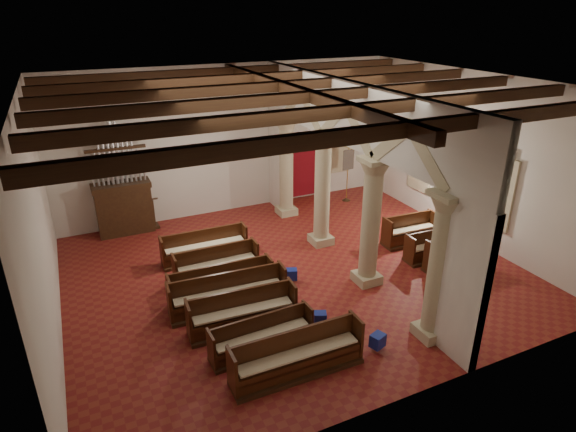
# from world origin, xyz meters

# --- Properties ---
(floor) EXTENTS (14.00, 14.00, 0.00)m
(floor) POSITION_xyz_m (0.00, 0.00, 0.00)
(floor) COLOR maroon
(floor) RESTS_ON ground
(ceiling) EXTENTS (14.00, 14.00, 0.00)m
(ceiling) POSITION_xyz_m (0.00, 0.00, 6.00)
(ceiling) COLOR black
(ceiling) RESTS_ON wall_back
(wall_back) EXTENTS (14.00, 0.02, 6.00)m
(wall_back) POSITION_xyz_m (0.00, 6.00, 3.00)
(wall_back) COLOR beige
(wall_back) RESTS_ON floor
(wall_front) EXTENTS (14.00, 0.02, 6.00)m
(wall_front) POSITION_xyz_m (0.00, -6.00, 3.00)
(wall_front) COLOR beige
(wall_front) RESTS_ON floor
(wall_left) EXTENTS (0.02, 12.00, 6.00)m
(wall_left) POSITION_xyz_m (-7.00, 0.00, 3.00)
(wall_left) COLOR beige
(wall_left) RESTS_ON floor
(wall_right) EXTENTS (0.02, 12.00, 6.00)m
(wall_right) POSITION_xyz_m (7.00, 0.00, 3.00)
(wall_right) COLOR beige
(wall_right) RESTS_ON floor
(ceiling_beams) EXTENTS (13.80, 11.80, 0.30)m
(ceiling_beams) POSITION_xyz_m (0.00, 0.00, 5.82)
(ceiling_beams) COLOR #392412
(ceiling_beams) RESTS_ON wall_back
(arcade) EXTENTS (0.90, 11.90, 6.00)m
(arcade) POSITION_xyz_m (1.80, 0.00, 3.56)
(arcade) COLOR tan
(arcade) RESTS_ON floor
(window_right_a) EXTENTS (0.03, 1.00, 2.20)m
(window_right_a) POSITION_xyz_m (6.98, -1.50, 2.20)
(window_right_a) COLOR #35795E
(window_right_a) RESTS_ON wall_right
(window_right_b) EXTENTS (0.03, 1.00, 2.20)m
(window_right_b) POSITION_xyz_m (6.98, 2.50, 2.20)
(window_right_b) COLOR #35795E
(window_right_b) RESTS_ON wall_right
(window_back) EXTENTS (1.00, 0.03, 2.20)m
(window_back) POSITION_xyz_m (5.00, 5.98, 2.20)
(window_back) COLOR #35795E
(window_back) RESTS_ON wall_back
(pipe_organ) EXTENTS (2.10, 0.85, 4.40)m
(pipe_organ) POSITION_xyz_m (-4.50, 5.50, 1.37)
(pipe_organ) COLOR #392412
(pipe_organ) RESTS_ON floor
(lectern) EXTENTS (0.54, 0.55, 1.31)m
(lectern) POSITION_xyz_m (-3.54, 5.49, 0.54)
(lectern) COLOR #352310
(lectern) RESTS_ON floor
(dossal_curtain) EXTENTS (1.80, 0.07, 2.17)m
(dossal_curtain) POSITION_xyz_m (3.50, 5.92, 1.17)
(dossal_curtain) COLOR maroon
(dossal_curtain) RESTS_ON floor
(processional_banner) EXTENTS (0.58, 0.74, 2.53)m
(processional_banner) POSITION_xyz_m (4.87, 4.74, 0.82)
(processional_banner) COLOR #392412
(processional_banner) RESTS_ON floor
(hymnal_box_a) EXTENTS (0.43, 0.39, 0.35)m
(hymnal_box_a) POSITION_xyz_m (0.22, -4.37, 0.28)
(hymnal_box_a) COLOR #163A99
(hymnal_box_a) RESTS_ON floor
(hymnal_box_b) EXTENTS (0.42, 0.38, 0.34)m
(hymnal_box_b) POSITION_xyz_m (-0.63, -2.90, 0.27)
(hymnal_box_b) COLOR navy
(hymnal_box_b) RESTS_ON floor
(hymnal_box_c) EXTENTS (0.42, 0.38, 0.34)m
(hymnal_box_c) POSITION_xyz_m (-0.33, -0.49, 0.27)
(hymnal_box_c) COLOR navy
(hymnal_box_c) RESTS_ON floor
(tube_heater_a) EXTENTS (1.13, 0.34, 0.11)m
(tube_heater_a) POSITION_xyz_m (-1.28, -3.91, 0.16)
(tube_heater_a) COLOR white
(tube_heater_a) RESTS_ON floor
(tube_heater_b) EXTENTS (0.96, 0.13, 0.10)m
(tube_heater_b) POSITION_xyz_m (-2.85, -4.14, 0.16)
(tube_heater_b) COLOR white
(tube_heater_b) RESTS_ON floor
(nave_pew_0) EXTENTS (3.26, 0.77, 1.12)m
(nave_pew_0) POSITION_xyz_m (-1.99, -4.27, 0.37)
(nave_pew_0) COLOR #392412
(nave_pew_0) RESTS_ON floor
(nave_pew_1) EXTENTS (2.71, 0.74, 0.96)m
(nave_pew_1) POSITION_xyz_m (-2.43, -3.17, 0.32)
(nave_pew_1) COLOR #392412
(nave_pew_1) RESTS_ON floor
(nave_pew_2) EXTENTS (2.97, 0.91, 1.10)m
(nave_pew_2) POSITION_xyz_m (-2.55, -2.10, 0.37)
(nave_pew_2) COLOR #392412
(nave_pew_2) RESTS_ON floor
(nave_pew_3) EXTENTS (3.40, 0.95, 1.10)m
(nave_pew_3) POSITION_xyz_m (-2.60, -1.07, 0.36)
(nave_pew_3) COLOR #392412
(nave_pew_3) RESTS_ON floor
(nave_pew_4) EXTENTS (3.12, 0.79, 1.06)m
(nave_pew_4) POSITION_xyz_m (-2.61, -0.46, 0.35)
(nave_pew_4) COLOR #392412
(nave_pew_4) RESTS_ON floor
(nave_pew_5) EXTENTS (2.69, 0.71, 1.06)m
(nave_pew_5) POSITION_xyz_m (-2.39, 0.72, 0.35)
(nave_pew_5) COLOR #392412
(nave_pew_5) RESTS_ON floor
(nave_pew_6) EXTENTS (2.93, 0.76, 1.05)m
(nave_pew_6) POSITION_xyz_m (-2.38, 2.10, 0.35)
(nave_pew_6) COLOR #392412
(nave_pew_6) RESTS_ON floor
(aisle_pew_0) EXTENTS (2.14, 0.85, 1.13)m
(aisle_pew_0) POSITION_xyz_m (4.90, -1.97, 0.38)
(aisle_pew_0) COLOR #392412
(aisle_pew_0) RESTS_ON floor
(aisle_pew_1) EXTENTS (1.91, 0.75, 1.01)m
(aisle_pew_1) POSITION_xyz_m (4.63, -1.16, 0.34)
(aisle_pew_1) COLOR #392412
(aisle_pew_1) RESTS_ON floor
(aisle_pew_2) EXTENTS (2.07, 0.81, 1.09)m
(aisle_pew_2) POSITION_xyz_m (4.74, 0.14, 0.37)
(aisle_pew_2) COLOR #392412
(aisle_pew_2) RESTS_ON floor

